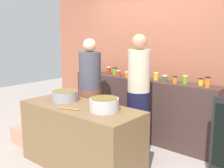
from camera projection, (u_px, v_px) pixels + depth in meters
The scene contains 23 objects.
ground at pixel (97, 159), 3.84m from camera, with size 12.00×12.00×0.00m, color #A1958E.
storefront_wall at pixel (152, 50), 4.66m from camera, with size 4.80×0.12×3.00m, color #9E5A42.
display_shelf at pixel (140, 108), 4.58m from camera, with size 2.70×0.36×1.04m, color #412C28.
prep_table at pixel (81, 137), 3.54m from camera, with size 1.70×0.70×0.85m, color brown.
preserve_jar_0 at pixel (88, 69), 5.16m from camera, with size 0.08×0.08×0.12m.
preserve_jar_1 at pixel (99, 71), 4.98m from camera, with size 0.09×0.09×0.10m.
preserve_jar_2 at pixel (109, 70), 4.99m from camera, with size 0.08×0.08×0.13m.
preserve_jar_3 at pixel (115, 71), 4.84m from camera, with size 0.09×0.09×0.14m.
preserve_jar_4 at pixel (118, 73), 4.69m from camera, with size 0.08×0.08×0.11m.
preserve_jar_5 at pixel (127, 74), 4.58m from camera, with size 0.07×0.07×0.10m.
preserve_jar_6 at pixel (135, 74), 4.56m from camera, with size 0.09×0.09×0.11m.
preserve_jar_7 at pixel (156, 76), 4.31m from camera, with size 0.09×0.09×0.13m.
preserve_jar_8 at pixel (165, 78), 4.18m from camera, with size 0.09×0.09×0.10m.
preserve_jar_9 at pixel (175, 80), 4.04m from camera, with size 0.07×0.07×0.11m.
preserve_jar_10 at pixel (185, 80), 3.98m from camera, with size 0.08×0.08×0.13m.
preserve_jar_11 at pixel (201, 82), 3.87m from camera, with size 0.08×0.08×0.10m.
preserve_jar_12 at pixel (208, 82), 3.72m from camera, with size 0.07×0.07×0.15m.
cooking_pot_left at pixel (65, 96), 3.71m from camera, with size 0.36×0.36×0.15m.
cooking_pot_center at pixel (104, 104), 3.22m from camera, with size 0.36×0.36×0.16m.
wooden_spoon at pixel (69, 109), 3.29m from camera, with size 0.02×0.02×0.28m, color #9E703D.
cook_with_tongs at pixel (90, 99), 4.15m from camera, with size 0.35×0.35×1.71m.
cook_in_cap at pixel (138, 102), 3.81m from camera, with size 0.33×0.33×1.78m.
bread_crate at pixel (26, 135), 4.37m from camera, with size 0.44×0.32×0.27m, color tan.
Camera 1 is at (2.46, -2.60, 1.78)m, focal length 42.65 mm.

